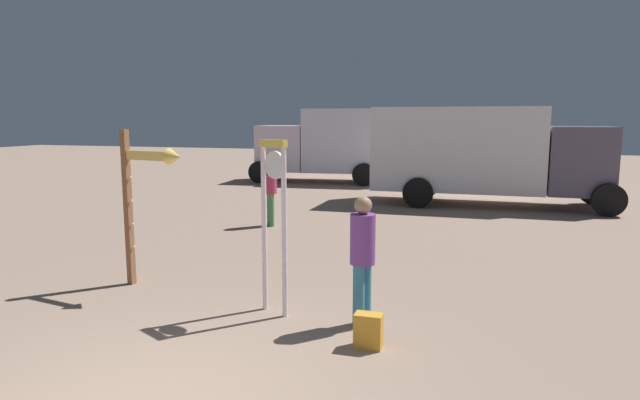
# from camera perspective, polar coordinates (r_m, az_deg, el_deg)

# --- Properties ---
(standing_clock) EXTENTS (0.47, 0.29, 2.37)m
(standing_clock) POSITION_cam_1_polar(r_m,az_deg,el_deg) (7.30, -4.83, -0.98)
(standing_clock) COLOR white
(standing_clock) RESTS_ON ground_plane
(arrow_sign) EXTENTS (1.17, 0.36, 2.48)m
(arrow_sign) POSITION_cam_1_polar(r_m,az_deg,el_deg) (8.80, -17.89, 1.48)
(arrow_sign) COLOR #905D3B
(arrow_sign) RESTS_ON ground_plane
(person_near_clock) EXTENTS (0.32, 0.32, 1.68)m
(person_near_clock) POSITION_cam_1_polar(r_m,az_deg,el_deg) (6.95, 4.48, -5.68)
(person_near_clock) COLOR teal
(person_near_clock) RESTS_ON ground_plane
(backpack) EXTENTS (0.32, 0.24, 0.41)m
(backpack) POSITION_cam_1_polar(r_m,az_deg,el_deg) (6.52, 5.11, -13.48)
(backpack) COLOR gold
(backpack) RESTS_ON ground_plane
(person_distant) EXTENTS (0.32, 0.32, 1.67)m
(person_distant) POSITION_cam_1_polar(r_m,az_deg,el_deg) (13.43, -5.23, 1.21)
(person_distant) COLOR #468A4C
(person_distant) RESTS_ON ground_plane
(box_truck_near) EXTENTS (7.08, 2.54, 2.98)m
(box_truck_near) POSITION_cam_1_polar(r_m,az_deg,el_deg) (17.35, 16.57, 4.85)
(box_truck_near) COLOR silver
(box_truck_near) RESTS_ON ground_plane
(box_truck_far) EXTENTS (6.51, 2.91, 3.02)m
(box_truck_far) POSITION_cam_1_polar(r_m,az_deg,el_deg) (22.74, 1.80, 5.98)
(box_truck_far) COLOR silver
(box_truck_far) RESTS_ON ground_plane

